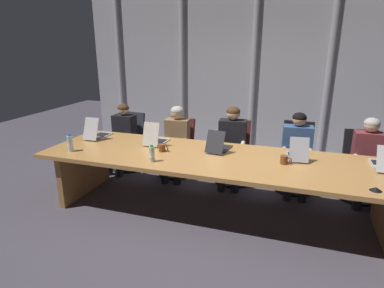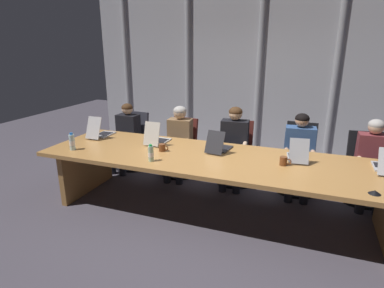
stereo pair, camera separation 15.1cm
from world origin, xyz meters
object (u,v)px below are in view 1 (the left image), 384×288
Objects in this scene: conference_mic_left_side at (376,189)px; office_chair_left_mid at (178,153)px; office_chair_center at (234,159)px; water_bottle_secondary at (70,144)px; laptop_left_end at (98,133)px; office_chair_right_end at (360,173)px; person_left_mid at (176,138)px; person_right_end at (368,156)px; person_center at (232,141)px; laptop_center at (219,146)px; laptop_right_mid at (297,154)px; person_right_mid at (297,149)px; water_bottle_primary at (152,154)px; laptop_right_end at (383,163)px; coffee_mug_near at (284,160)px; coffee_mug_far at (162,148)px; person_left_end at (122,134)px; office_chair_right_mid at (295,165)px; laptop_left_mid at (156,139)px; office_chair_left_end at (129,147)px.

office_chair_left_mid is at bearing 148.79° from conference_mic_left_side.
office_chair_center is 2.40m from water_bottle_secondary.
laptop_left_end reaches higher than office_chair_right_end.
person_right_end is (2.71, -0.00, -0.00)m from person_left_mid.
office_chair_left_mid is 0.99m from person_center.
laptop_right_mid is (0.95, -0.01, 0.00)m from laptop_center.
office_chair_right_end is 0.80× the size of person_right_mid.
office_chair_center is 4.59× the size of water_bottle_primary.
laptop_right_end is at bearing -91.33° from laptop_left_end.
laptop_right_mid is 2.80m from water_bottle_secondary.
laptop_left_end is 1.02× the size of laptop_right_end.
coffee_mug_near reaches higher than coffee_mug_far.
person_left_end is 3.75m from conference_mic_left_side.
person_center is 1.51m from water_bottle_primary.
person_right_end is (0.90, -0.16, 0.29)m from office_chair_right_mid.
laptop_center is (0.88, -0.01, -0.01)m from laptop_left_mid.
coffee_mug_near is (-1.04, -0.23, -0.00)m from laptop_right_end.
person_left_end is at bearing -94.63° from person_left_mid.
person_left_mid is 0.89m from person_center.
laptop_right_mid is 0.38× the size of person_left_end.
office_chair_right_mid is at bearing -101.12° from person_right_end.
office_chair_left_mid is at bearing -104.52° from person_center.
office_chair_left_end reaches higher than office_chair_center.
person_center is at bearing 45.01° from laptop_right_mid.
person_center is at bearing 139.45° from conference_mic_left_side.
office_chair_center is 8.46× the size of conference_mic_left_side.
coffee_mug_near is (-1.03, -0.94, 0.15)m from person_right_end.
office_chair_center is (-0.91, 0.86, -0.46)m from laptop_right_mid.
person_left_end is 8.61× the size of coffee_mug_near.
office_chair_left_end is 0.96× the size of office_chair_right_mid.
office_chair_left_end reaches higher than conference_mic_left_side.
person_right_end is (0.89, -0.01, -0.01)m from person_right_mid.
laptop_right_mid is at bearing 1.61° from office_chair_right_mid.
office_chair_center is (0.94, 0.00, 0.01)m from office_chair_left_mid.
person_center is at bearing 69.10° from laptop_right_end.
office_chair_center reaches higher than conference_mic_left_side.
laptop_left_mid reaches higher than laptop_center.
laptop_center is at bearing 52.66° from office_chair_left_mid.
person_left_mid is at bearing 18.39° from office_chair_left_mid.
laptop_left_mid is at bearing 81.93° from laptop_right_mid.
office_chair_left_end is 3.66m from person_right_end.
person_left_mid is 8.76× the size of coffee_mug_near.
person_right_end is 3.86m from water_bottle_secondary.
office_chair_left_mid is at bearing -88.20° from office_chair_right_mid.
person_center is (0.03, 0.70, -0.13)m from laptop_center.
conference_mic_left_side is at bearing -8.42° from person_right_end.
coffee_mug_near is at bearing 63.71° from office_chair_left_mid.
person_right_end is at bearing 81.26° from office_chair_right_mid.
laptop_left_end is 3.67m from laptop_right_end.
coffee_mug_far is 1.18× the size of conference_mic_left_side.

